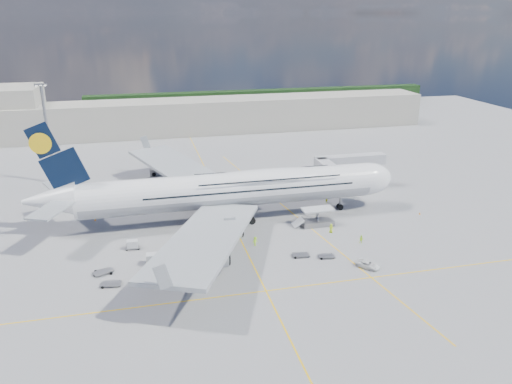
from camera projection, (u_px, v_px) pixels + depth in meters
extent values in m
plane|color=gray|center=(240.00, 239.00, 97.57)|extent=(300.00, 300.00, 0.00)
cube|color=yellow|center=(240.00, 239.00, 97.57)|extent=(0.25, 220.00, 0.01)
cube|color=yellow|center=(266.00, 291.00, 79.27)|extent=(120.00, 0.25, 0.01)
cube|color=yellow|center=(293.00, 214.00, 109.81)|extent=(14.16, 99.06, 0.01)
cylinder|color=white|center=(230.00, 190.00, 104.42)|extent=(62.00, 7.20, 7.20)
cylinder|color=#9EA0A5|center=(230.00, 190.00, 104.47)|extent=(60.76, 7.13, 7.13)
ellipsoid|color=white|center=(267.00, 178.00, 105.52)|extent=(36.00, 6.84, 3.76)
ellipsoid|color=white|center=(366.00, 179.00, 111.26)|extent=(11.52, 7.20, 7.20)
ellipsoid|color=black|center=(380.00, 175.00, 111.77)|extent=(3.84, 4.16, 1.44)
cone|color=white|center=(50.00, 200.00, 96.32)|extent=(10.00, 6.84, 6.84)
cube|color=black|center=(54.00, 155.00, 93.79)|extent=(11.02, 0.46, 14.61)
cylinder|color=yellow|center=(40.00, 143.00, 92.48)|extent=(4.00, 0.60, 4.00)
cube|color=#999EA3|center=(183.00, 170.00, 121.36)|extent=(25.49, 39.15, 3.35)
cube|color=#999EA3|center=(206.00, 238.00, 84.76)|extent=(25.49, 39.15, 3.35)
cylinder|color=#B7BABF|center=(208.00, 188.00, 116.41)|extent=(5.20, 3.50, 3.50)
cylinder|color=#B7BABF|center=(184.00, 176.00, 125.03)|extent=(5.20, 3.50, 3.50)
cylinder|color=#B7BABF|center=(227.00, 230.00, 93.54)|extent=(5.20, 3.50, 3.50)
cylinder|color=#B7BABF|center=(212.00, 258.00, 82.94)|extent=(5.20, 3.50, 3.50)
cylinder|color=gray|center=(340.00, 200.00, 111.49)|extent=(0.44, 0.44, 3.80)
cylinder|color=black|center=(340.00, 207.00, 112.01)|extent=(1.30, 0.90, 1.30)
cylinder|color=gray|center=(230.00, 210.00, 105.98)|extent=(0.56, 0.56, 3.80)
cylinder|color=black|center=(228.00, 211.00, 109.39)|extent=(1.50, 0.90, 1.50)
cube|color=#B7B7BC|center=(327.00, 168.00, 117.70)|extent=(3.00, 10.00, 2.60)
cube|color=#B7B7BC|center=(350.00, 160.00, 124.04)|extent=(18.00, 3.00, 2.60)
cylinder|color=gray|center=(330.00, 178.00, 122.09)|extent=(0.80, 0.80, 7.10)
cylinder|color=black|center=(329.00, 190.00, 123.14)|extent=(0.90, 0.80, 0.90)
cylinder|color=gray|center=(378.00, 172.00, 127.00)|extent=(1.00, 1.00, 7.10)
cube|color=gray|center=(377.00, 183.00, 128.07)|extent=(2.00, 2.00, 0.80)
cylinder|color=#B7B7BC|center=(333.00, 173.00, 114.22)|extent=(3.60, 3.60, 2.80)
cube|color=silver|center=(318.00, 209.00, 102.79)|extent=(6.50, 3.20, 0.35)
cube|color=gray|center=(317.00, 223.00, 103.79)|extent=(6.50, 3.20, 1.10)
cube|color=gray|center=(317.00, 216.00, 103.28)|extent=(0.22, 1.99, 3.00)
cylinder|color=black|center=(307.00, 227.00, 102.18)|extent=(0.70, 0.30, 0.70)
cube|color=silver|center=(298.00, 222.00, 102.71)|extent=(2.16, 2.60, 1.60)
cylinder|color=gray|center=(48.00, 136.00, 125.70)|extent=(0.70, 0.70, 25.00)
cube|color=gray|center=(41.00, 85.00, 121.41)|extent=(3.00, 0.40, 0.60)
cube|color=#B2AD9E|center=(187.00, 116.00, 182.46)|extent=(180.00, 16.00, 12.00)
cube|color=#193814|center=(262.00, 99.00, 233.13)|extent=(160.00, 6.00, 8.00)
cube|color=gray|center=(111.00, 284.00, 80.65)|extent=(3.50, 2.26, 0.20)
cylinder|color=black|center=(102.00, 287.00, 79.81)|extent=(0.48, 0.20, 0.48)
cylinder|color=black|center=(119.00, 282.00, 81.58)|extent=(0.48, 0.20, 0.48)
cube|color=gray|center=(133.00, 247.00, 93.28)|extent=(2.75, 1.51, 0.16)
cylinder|color=black|center=(127.00, 250.00, 92.58)|extent=(0.40, 0.16, 0.40)
cylinder|color=black|center=(139.00, 246.00, 94.06)|extent=(0.40, 0.16, 0.40)
cube|color=silver|center=(132.00, 244.00, 93.03)|extent=(2.02, 1.40, 1.36)
cube|color=gray|center=(154.00, 263.00, 87.39)|extent=(3.41, 1.96, 0.20)
cylinder|color=black|center=(146.00, 266.00, 86.54)|extent=(0.49, 0.20, 0.49)
cylinder|color=black|center=(161.00, 261.00, 88.34)|extent=(0.49, 0.20, 0.49)
cube|color=silver|center=(153.00, 258.00, 87.09)|extent=(2.52, 1.79, 1.65)
cube|color=gray|center=(103.00, 272.00, 84.38)|extent=(3.70, 3.02, 0.20)
cylinder|color=black|center=(95.00, 275.00, 83.54)|extent=(0.48, 0.20, 0.48)
cylinder|color=black|center=(111.00, 270.00, 85.31)|extent=(0.48, 0.20, 0.48)
cube|color=gray|center=(326.00, 256.00, 89.96)|extent=(3.22, 2.19, 0.18)
cylinder|color=black|center=(321.00, 259.00, 89.20)|extent=(0.43, 0.18, 0.43)
cylinder|color=black|center=(331.00, 254.00, 90.80)|extent=(0.43, 0.18, 0.43)
cube|color=gray|center=(301.00, 255.00, 90.37)|extent=(3.34, 2.17, 0.19)
cylinder|color=black|center=(295.00, 258.00, 89.57)|extent=(0.45, 0.19, 0.45)
cylinder|color=black|center=(306.00, 253.00, 91.25)|extent=(0.45, 0.19, 0.45)
cube|color=silver|center=(207.00, 255.00, 89.58)|extent=(2.57, 1.29, 1.17)
cube|color=black|center=(207.00, 252.00, 89.34)|extent=(0.95, 1.12, 0.45)
cylinder|color=black|center=(202.00, 259.00, 89.05)|extent=(0.57, 0.22, 0.57)
cylinder|color=black|center=(211.00, 255.00, 90.35)|extent=(0.57, 0.22, 0.57)
cube|color=gray|center=(213.00, 201.00, 114.54)|extent=(7.36, 4.97, 2.13)
cube|color=silver|center=(209.00, 193.00, 113.69)|extent=(5.73, 4.39, 2.34)
cube|color=silver|center=(224.00, 196.00, 114.80)|extent=(2.70, 2.99, 1.70)
cube|color=black|center=(227.00, 195.00, 114.89)|extent=(0.95, 2.03, 0.96)
cylinder|color=black|center=(224.00, 203.00, 114.10)|extent=(1.17, 0.37, 1.17)
cylinder|color=black|center=(202.00, 201.00, 115.30)|extent=(1.17, 0.37, 1.17)
cube|color=orange|center=(209.00, 196.00, 113.94)|extent=(5.80, 4.46, 0.53)
cube|color=gray|center=(162.00, 171.00, 136.18)|extent=(6.39, 2.43, 1.96)
cube|color=silver|center=(159.00, 165.00, 135.40)|extent=(4.73, 2.51, 2.15)
cube|color=silver|center=(170.00, 167.00, 136.42)|extent=(1.79, 2.27, 1.57)
cube|color=black|center=(173.00, 167.00, 136.50)|extent=(0.17, 1.96, 0.88)
cylinder|color=black|center=(170.00, 173.00, 135.77)|extent=(1.08, 0.34, 1.08)
cylinder|color=black|center=(153.00, 172.00, 136.88)|extent=(1.08, 0.34, 1.08)
imported|color=white|center=(368.00, 265.00, 86.30)|extent=(4.13, 4.54, 1.18)
imported|color=#D4E618|center=(327.00, 199.00, 115.75)|extent=(0.87, 0.78, 2.00)
imported|color=#BFFF1A|center=(361.00, 239.00, 95.35)|extent=(1.02, 0.97, 1.66)
imported|color=#E6F71A|center=(215.00, 241.00, 95.03)|extent=(0.50, 0.92, 1.49)
imported|color=#BADD17|center=(331.00, 228.00, 99.93)|extent=(1.12, 1.10, 1.95)
imported|color=#B5FF1A|center=(255.00, 241.00, 94.38)|extent=(1.36, 1.10, 1.83)
cone|color=orange|center=(420.00, 213.00, 109.40)|extent=(0.41, 0.41, 0.52)
cube|color=orange|center=(420.00, 214.00, 109.48)|extent=(0.36, 0.36, 0.03)
cone|color=orange|center=(223.00, 205.00, 113.90)|extent=(0.49, 0.49, 0.63)
cube|color=orange|center=(223.00, 206.00, 114.01)|extent=(0.43, 0.43, 0.03)
cone|color=orange|center=(171.00, 180.00, 131.29)|extent=(0.39, 0.39, 0.50)
cube|color=orange|center=(171.00, 181.00, 131.37)|extent=(0.34, 0.34, 0.03)
cone|color=orange|center=(218.00, 249.00, 92.77)|extent=(0.40, 0.40, 0.51)
cube|color=orange|center=(218.00, 250.00, 92.85)|extent=(0.35, 0.35, 0.03)
cone|color=orange|center=(171.00, 288.00, 79.60)|extent=(0.47, 0.47, 0.60)
cube|color=orange|center=(171.00, 289.00, 79.70)|extent=(0.41, 0.41, 0.03)
cone|color=orange|center=(95.00, 219.00, 106.05)|extent=(0.41, 0.41, 0.52)
cube|color=orange|center=(95.00, 221.00, 106.13)|extent=(0.35, 0.35, 0.03)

